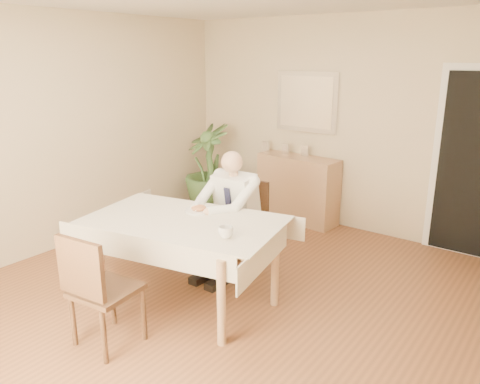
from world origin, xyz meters
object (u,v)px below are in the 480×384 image
Objects in this scene: sideboard at (298,189)px; potted_palm at (209,168)px; seated_man at (226,209)px; coffee_mug at (226,232)px; chair_far at (244,219)px; chair_near at (96,286)px; dining_table at (184,229)px.

potted_palm is at bearing -157.36° from sideboard.
potted_palm is at bearing 135.33° from seated_man.
chair_far is at bearing 119.44° from coffee_mug.
chair_near is at bearing -63.91° from potted_palm.
coffee_mug is 0.10× the size of potted_palm.
potted_palm is (-1.44, 2.02, -0.06)m from dining_table.
chair_far is 1.55m from sideboard.
coffee_mug is 2.67m from sideboard.
sideboard is at bearing 83.94° from dining_table.
seated_man reaches higher than dining_table.
sideboard is (-0.24, 1.53, -0.07)m from chair_far.
seated_man is (0.00, 0.59, 0.02)m from dining_table.
chair_far is 0.73× the size of potted_palm.
dining_table is 16.03× the size of coffee_mug.
seated_man is (0.00, -0.29, 0.19)m from chair_far.
chair_near is at bearing -97.17° from chair_far.
coffee_mug is at bearing -46.78° from potted_palm.
seated_man reaches higher than chair_far.
chair_far is at bearing 83.56° from chair_near.
seated_man reaches higher than sideboard.
chair_near is 3.30m from potted_palm.
chair_near reaches higher than coffee_mug.
coffee_mug is at bearing -51.52° from seated_man.
coffee_mug reaches higher than dining_table.
seated_man is 1.02× the size of potted_palm.
dining_table is 0.96m from chair_near.
dining_table is 1.56× the size of potted_palm.
sideboard is 0.88× the size of potted_palm.
potted_palm is (-1.20, -0.39, 0.18)m from sideboard.
chair_far is at bearing -76.52° from sideboard.
chair_near is (0.01, -1.83, 0.01)m from chair_far.
chair_far is 1.84m from potted_palm.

